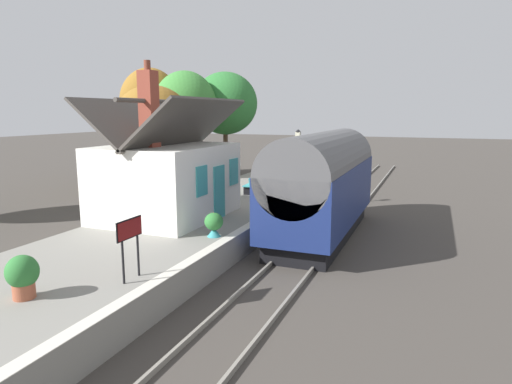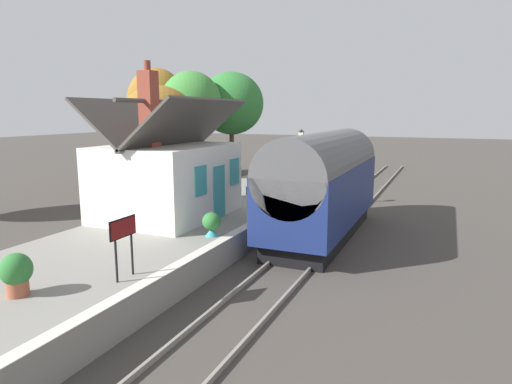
# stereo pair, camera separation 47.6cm
# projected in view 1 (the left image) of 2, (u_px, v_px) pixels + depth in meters

# --- Properties ---
(ground_plane) EXTENTS (160.00, 160.00, 0.00)m
(ground_plane) POSITION_uv_depth(u_px,v_px,m) (303.00, 232.00, 19.29)
(ground_plane) COLOR #423D38
(platform) EXTENTS (32.00, 5.85, 0.94)m
(platform) POSITION_uv_depth(u_px,v_px,m) (221.00, 214.00, 20.64)
(platform) COLOR gray
(platform) RESTS_ON ground
(platform_edge_coping) EXTENTS (32.00, 0.36, 0.02)m
(platform_edge_coping) POSITION_uv_depth(u_px,v_px,m) (277.00, 208.00, 19.55)
(platform_edge_coping) COLOR beige
(platform_edge_coping) RESTS_ON platform
(rail_near) EXTENTS (52.00, 0.08, 0.14)m
(rail_near) POSITION_uv_depth(u_px,v_px,m) (340.00, 234.00, 18.68)
(rail_near) COLOR gray
(rail_near) RESTS_ON ground
(rail_far) EXTENTS (52.00, 0.08, 0.14)m
(rail_far) POSITION_uv_depth(u_px,v_px,m) (307.00, 231.00, 19.21)
(rail_far) COLOR gray
(rail_far) RESTS_ON ground
(train) EXTENTS (9.24, 2.73, 4.32)m
(train) POSITION_uv_depth(u_px,v_px,m) (323.00, 184.00, 18.23)
(train) COLOR black
(train) RESTS_ON ground
(station_building) EXTENTS (5.74, 4.37, 6.01)m
(station_building) POSITION_uv_depth(u_px,v_px,m) (167.00, 177.00, 17.76)
(station_building) COLOR white
(station_building) RESTS_ON platform
(bench_by_lamp) EXTENTS (1.41, 0.47, 0.88)m
(bench_by_lamp) POSITION_uv_depth(u_px,v_px,m) (281.00, 175.00, 26.71)
(bench_by_lamp) COLOR teal
(bench_by_lamp) RESTS_ON platform
(bench_near_building) EXTENTS (1.42, 0.50, 0.88)m
(bench_near_building) POSITION_uv_depth(u_px,v_px,m) (252.00, 184.00, 23.18)
(bench_near_building) COLOR teal
(bench_near_building) RESTS_ON platform
(planter_edge_near) EXTENTS (0.47, 0.47, 0.76)m
(planter_edge_near) POSITION_uv_depth(u_px,v_px,m) (259.00, 176.00, 26.82)
(planter_edge_near) COLOR #9E5138
(planter_edge_near) RESTS_ON platform
(planter_edge_far) EXTENTS (0.64, 0.64, 0.87)m
(planter_edge_far) POSITION_uv_depth(u_px,v_px,m) (214.00, 224.00, 15.06)
(planter_edge_far) COLOR teal
(planter_edge_far) RESTS_ON platform
(planter_bench_right) EXTENTS (0.44, 0.44, 0.73)m
(planter_bench_right) POSITION_uv_depth(u_px,v_px,m) (299.00, 178.00, 26.12)
(planter_bench_right) COLOR #9E5138
(planter_bench_right) RESTS_ON platform
(planter_corner_building) EXTENTS (0.43, 0.43, 0.73)m
(planter_corner_building) POSITION_uv_depth(u_px,v_px,m) (214.00, 182.00, 24.44)
(planter_corner_building) COLOR gray
(planter_corner_building) RESTS_ON platform
(planter_under_sign) EXTENTS (0.46, 0.46, 0.73)m
(planter_under_sign) POSITION_uv_depth(u_px,v_px,m) (283.00, 172.00, 28.75)
(planter_under_sign) COLOR #9E5138
(planter_under_sign) RESTS_ON platform
(planter_by_door) EXTENTS (0.60, 0.60, 0.86)m
(planter_by_door) POSITION_uv_depth(u_px,v_px,m) (325.00, 169.00, 29.71)
(planter_by_door) COLOR #9E5138
(planter_by_door) RESTS_ON platform
(planter_bench_left) EXTENTS (0.72, 0.72, 1.01)m
(planter_bench_left) POSITION_uv_depth(u_px,v_px,m) (23.00, 275.00, 10.02)
(planter_bench_left) COLOR #9E5138
(planter_bench_left) RESTS_ON platform
(lamp_post_platform) EXTENTS (0.32, 0.50, 3.28)m
(lamp_post_platform) POSITION_uv_depth(u_px,v_px,m) (298.00, 147.00, 23.72)
(lamp_post_platform) COLOR black
(lamp_post_platform) RESTS_ON platform
(station_sign_board) EXTENTS (0.96, 0.06, 1.57)m
(station_sign_board) POSITION_uv_depth(u_px,v_px,m) (130.00, 234.00, 11.04)
(station_sign_board) COLOR black
(station_sign_board) RESTS_ON platform
(tree_far_left) EXTENTS (5.05, 5.01, 6.80)m
(tree_far_left) POSITION_uv_depth(u_px,v_px,m) (153.00, 123.00, 28.43)
(tree_far_left) COLOR #4C3828
(tree_far_left) RESTS_ON ground
(tree_mid_background) EXTENTS (4.73, 5.09, 8.21)m
(tree_mid_background) POSITION_uv_depth(u_px,v_px,m) (225.00, 104.00, 34.91)
(tree_mid_background) COLOR #4C3828
(tree_mid_background) RESTS_ON ground
(tree_distant) EXTENTS (4.57, 4.68, 8.09)m
(tree_distant) POSITION_uv_depth(u_px,v_px,m) (185.00, 107.00, 32.76)
(tree_distant) COLOR #4C3828
(tree_distant) RESTS_ON ground
(tree_behind_building) EXTENTS (4.48, 4.63, 8.46)m
(tree_behind_building) POSITION_uv_depth(u_px,v_px,m) (150.00, 102.00, 34.34)
(tree_behind_building) COLOR #4C3828
(tree_behind_building) RESTS_ON ground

